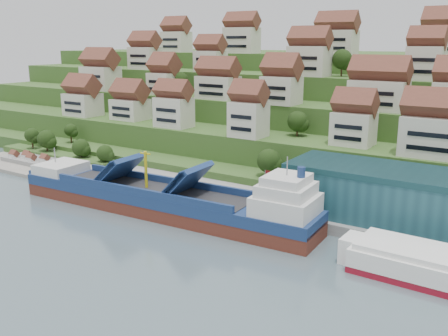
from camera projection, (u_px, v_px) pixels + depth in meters
The scene contains 10 objects.
ground at pixel (166, 215), 105.00m from camera, with size 300.00×300.00×0.00m, color slate.
quay at pixel (284, 208), 106.35m from camera, with size 180.00×14.00×2.20m, color gray.
pebble_beach at pixel (38, 165), 145.24m from camera, with size 45.00×20.00×1.00m, color gray.
hillside at pixel (342, 109), 186.45m from camera, with size 260.00×128.00×31.00m.
hillside_village at pixel (298, 80), 147.32m from camera, with size 157.58×63.75×29.29m.
hillside_trees at pixel (276, 111), 136.57m from camera, with size 139.00×62.30×30.32m.
flagpole at pixel (265, 186), 101.85m from camera, with size 1.28×0.16×8.00m.
beach_huts at pixel (29, 160), 144.88m from camera, with size 14.40×3.70×2.20m.
cargo_ship at pixel (168, 201), 104.64m from camera, with size 70.50×14.00×15.44m.
second_ship at pixel (447, 270), 74.79m from camera, with size 27.14×10.70×7.79m.
Camera 1 is at (64.28, -76.58, 35.73)m, focal length 40.00 mm.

